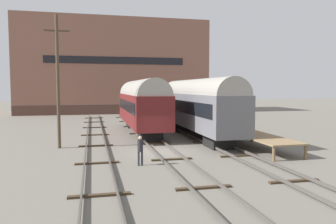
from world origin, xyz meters
TOP-DOWN VIEW (x-y plane):
  - ground_plane at (0.00, 0.00)m, footprint 200.00×200.00m
  - track_left at (-4.56, 0.00)m, footprint 2.60×60.00m
  - track_middle at (0.00, 0.00)m, footprint 2.60×60.00m
  - track_right at (4.56, 0.00)m, footprint 2.60×60.00m
  - train_car_grey at (4.56, 5.89)m, footprint 2.85×16.66m
  - train_car_maroon at (0.00, 9.74)m, footprint 3.10×15.33m
  - station_platform at (7.14, 2.32)m, footprint 2.52×14.45m
  - bench at (6.82, 2.74)m, footprint 1.40×0.40m
  - person_worker at (-2.12, -3.98)m, footprint 0.32×0.32m
  - utility_pole at (-7.24, 2.87)m, footprint 1.80×0.24m
  - warehouse_building at (-0.70, 40.53)m, footprint 33.37×13.59m

SIDE VIEW (x-z plane):
  - ground_plane at x=0.00m, z-range 0.00..0.00m
  - track_left at x=-4.56m, z-range 0.01..0.27m
  - track_middle at x=0.00m, z-range 0.01..0.27m
  - track_right at x=4.56m, z-range 0.01..0.27m
  - station_platform at x=7.14m, z-range 0.43..1.43m
  - person_worker at x=-2.12m, z-range 0.18..1.90m
  - bench at x=6.82m, z-range 1.04..1.95m
  - train_car_maroon at x=0.00m, z-range 0.35..5.65m
  - train_car_grey at x=4.56m, z-range 0.39..5.70m
  - utility_pole at x=-7.24m, z-range 0.16..10.02m
  - warehouse_building at x=-0.70m, z-range 0.00..16.65m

